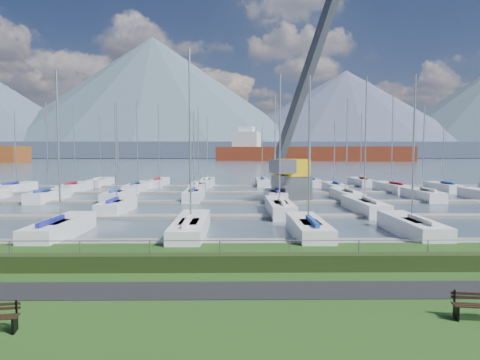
{
  "coord_description": "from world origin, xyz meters",
  "views": [
    {
      "loc": [
        -0.34,
        -18.14,
        5.03
      ],
      "look_at": [
        0.0,
        12.0,
        3.0
      ],
      "focal_mm": 32.0,
      "sensor_mm": 36.0,
      "label": 1
    }
  ],
  "objects": [
    {
      "name": "fence",
      "position": [
        0.0,
        0.0,
        1.2
      ],
      "size": [
        80.0,
        0.04,
        0.04
      ],
      "primitive_type": "cylinder",
      "rotation": [
        0.0,
        1.57,
        0.0
      ],
      "color": "gray",
      "rests_on": "grass"
    },
    {
      "name": "path",
      "position": [
        0.0,
        -3.0,
        0.01
      ],
      "size": [
        160.0,
        2.0,
        0.04
      ],
      "primitive_type": "cube",
      "color": "black",
      "rests_on": "grass"
    },
    {
      "name": "sailboat_fleet",
      "position": [
        -0.77,
        28.46,
        5.33
      ],
      "size": [
        74.41,
        49.21,
        12.91
      ],
      "color": "navy",
      "rests_on": "water"
    },
    {
      "name": "mountains",
      "position": [
        7.35,
        404.62,
        46.68
      ],
      "size": [
        1190.0,
        360.0,
        115.0
      ],
      "color": "#3C4858",
      "rests_on": "water"
    },
    {
      "name": "hedge",
      "position": [
        0.0,
        -0.4,
        0.35
      ],
      "size": [
        80.0,
        0.7,
        0.7
      ],
      "primitive_type": "cube",
      "color": "#213011",
      "rests_on": "grass"
    },
    {
      "name": "water",
      "position": [
        0.0,
        260.0,
        -0.4
      ],
      "size": [
        800.0,
        540.0,
        0.2
      ],
      "primitive_type": "cube",
      "color": "#425160"
    },
    {
      "name": "docks",
      "position": [
        0.0,
        26.0,
        -0.22
      ],
      "size": [
        90.0,
        41.6,
        0.25
      ],
      "color": "slate",
      "rests_on": "water"
    },
    {
      "name": "foothill",
      "position": [
        0.0,
        330.0,
        6.0
      ],
      "size": [
        900.0,
        80.0,
        12.0
      ],
      "primitive_type": "cube",
      "color": "#414C60",
      "rests_on": "water"
    },
    {
      "name": "cargo_ship_mid",
      "position": [
        37.88,
        218.21,
        3.49
      ],
      "size": [
        106.87,
        41.76,
        21.5
      ],
      "rotation": [
        0.0,
        0.0,
        -0.23
      ],
      "color": "maroon",
      "rests_on": "water"
    },
    {
      "name": "crane",
      "position": [
        6.13,
        28.43,
        5.33
      ],
      "size": [
        7.77,
        12.9,
        22.35
      ],
      "rotation": [
        0.0,
        0.0,
        0.39
      ],
      "color": "#575B5F",
      "rests_on": "water"
    }
  ]
}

